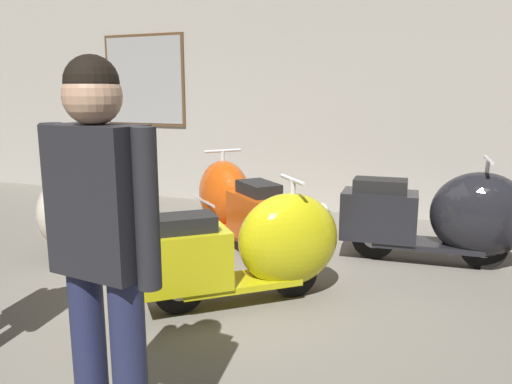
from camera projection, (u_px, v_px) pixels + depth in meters
name	position (u px, v px, depth m)	size (l,w,h in m)	color
ground_plane	(211.00, 294.00, 4.12)	(60.00, 60.00, 0.00)	slate
showroom_back_wall	(331.00, 84.00, 6.70)	(18.00, 0.63, 3.47)	#ADA89E
scooter_0	(92.00, 207.00, 5.18)	(0.55, 1.65, 1.00)	black
scooter_1	(234.00, 201.00, 5.46)	(1.53, 1.42, 1.00)	black
scooter_2	(258.00, 247.00, 3.89)	(1.49, 1.40, 0.98)	black
scooter_3	(448.00, 216.00, 4.72)	(1.74, 0.62, 1.05)	black
visitor_1	(102.00, 239.00, 2.09)	(0.60, 0.32, 1.78)	black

